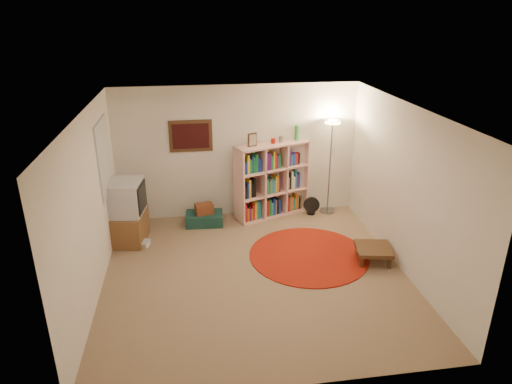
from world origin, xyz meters
TOP-DOWN VIEW (x-y plane):
  - room at (-0.05, 0.05)m, footprint 4.54×4.54m
  - bookshelf at (0.60, 2.09)m, footprint 1.49×0.90m
  - floor_lamp at (1.75, 2.05)m, footprint 0.43×0.43m
  - floor_fan at (1.40, 1.98)m, footprint 0.31×0.17m
  - tv_stand at (-1.98, 1.39)m, footprint 0.63×0.82m
  - dvd_box at (-1.78, 1.17)m, footprint 0.32×0.29m
  - suitcase at (-0.68, 1.86)m, footprint 0.70×0.48m
  - wicker_basket at (-0.68, 1.86)m, footprint 0.36×0.29m
  - paper_towel at (0.28, 2.09)m, footprint 0.15×0.15m
  - red_rug at (0.94, 0.43)m, footprint 1.94×1.94m
  - side_table at (1.91, 0.11)m, footprint 0.63×0.63m

SIDE VIEW (x-z plane):
  - red_rug at x=0.94m, z-range 0.00..0.02m
  - dvd_box at x=-1.78m, z-range 0.00..0.09m
  - suitcase at x=-0.68m, z-range 0.00..0.22m
  - paper_towel at x=0.28m, z-range 0.00..0.27m
  - floor_fan at x=1.40m, z-range 0.00..0.36m
  - side_table at x=1.91m, z-range 0.08..0.33m
  - wicker_basket at x=-0.68m, z-range 0.22..0.40m
  - tv_stand at x=-1.98m, z-range -0.02..1.08m
  - bookshelf at x=0.60m, z-range -0.17..1.56m
  - room at x=-0.05m, z-range -0.01..2.53m
  - floor_lamp at x=1.75m, z-range 0.61..2.47m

